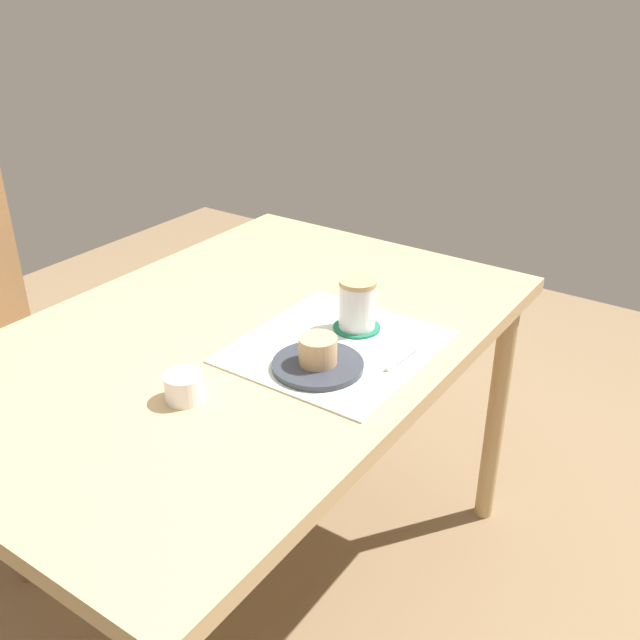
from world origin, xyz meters
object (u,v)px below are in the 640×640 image
at_px(pastry, 318,350).
at_px(coffee_mug, 358,303).
at_px(dining_table, 241,363).
at_px(pastry_plate, 318,365).
at_px(sugar_bowl, 184,387).

bearing_deg(pastry, coffee_mug, 7.54).
distance_m(pastry, coffee_mug, 0.18).
height_order(dining_table, pastry_plate, pastry_plate).
xyz_separation_m(dining_table, sugar_bowl, (-0.24, -0.08, 0.10)).
bearing_deg(pastry_plate, coffee_mug, 7.54).
bearing_deg(dining_table, pastry, -97.43).
height_order(pastry, sugar_bowl, pastry).
xyz_separation_m(dining_table, pastry, (-0.03, -0.22, 0.12)).
bearing_deg(dining_table, coffee_mug, -51.96).
relative_size(dining_table, coffee_mug, 11.54).
bearing_deg(pastry, pastry_plate, 0.00).
bearing_deg(sugar_bowl, pastry_plate, -32.34).
xyz_separation_m(pastry, sugar_bowl, (-0.22, 0.14, -0.02)).
xyz_separation_m(pastry, coffee_mug, (0.18, 0.02, 0.02)).
xyz_separation_m(dining_table, pastry_plate, (-0.03, -0.22, 0.08)).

